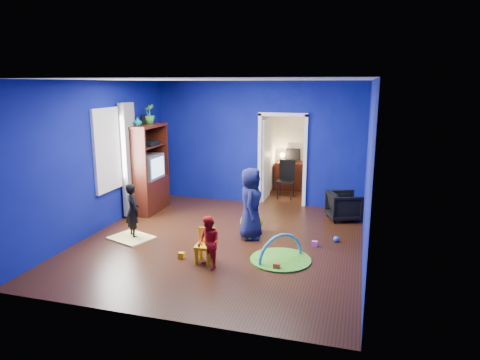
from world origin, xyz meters
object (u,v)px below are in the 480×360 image
(toddler_red, at_px, (209,243))
(crt_tv, at_px, (148,167))
(child_navy, at_px, (251,203))
(kid_chair, at_px, (204,248))
(study_desk, at_px, (292,176))
(folding_chair, at_px, (286,180))
(tv_armoire, at_px, (147,168))
(hopper_ball, at_px, (251,222))
(armchair, at_px, (344,206))
(child_black, at_px, (133,210))
(play_mat, at_px, (281,260))
(vase, at_px, (138,121))

(toddler_red, xyz_separation_m, crt_tv, (-2.36, 2.58, 0.60))
(child_navy, height_order, kid_chair, child_navy)
(study_desk, bearing_deg, folding_chair, -90.00)
(kid_chair, bearing_deg, child_navy, 67.78)
(tv_armoire, height_order, hopper_ball, tv_armoire)
(armchair, relative_size, toddler_red, 0.77)
(child_black, height_order, hopper_ball, child_black)
(child_black, distance_m, folding_chair, 4.22)
(kid_chair, relative_size, play_mat, 0.50)
(hopper_ball, relative_size, folding_chair, 0.47)
(child_navy, relative_size, study_desk, 1.53)
(tv_armoire, relative_size, hopper_ball, 4.52)
(vase, bearing_deg, armchair, 10.88)
(study_desk, bearing_deg, tv_armoire, -134.53)
(armchair, height_order, folding_chair, folding_chair)
(child_navy, relative_size, tv_armoire, 0.68)
(child_black, height_order, study_desk, child_black)
(child_navy, bearing_deg, child_black, 96.59)
(armchair, height_order, kid_chair, armchair)
(toddler_red, xyz_separation_m, folding_chair, (0.42, 4.48, 0.04))
(child_navy, bearing_deg, toddler_red, 160.96)
(toddler_red, bearing_deg, child_navy, 120.02)
(armchair, distance_m, hopper_ball, 2.16)
(toddler_red, height_order, tv_armoire, tv_armoire)
(hopper_ball, height_order, study_desk, study_desk)
(child_black, relative_size, study_desk, 1.18)
(crt_tv, relative_size, hopper_ball, 1.61)
(tv_armoire, xyz_separation_m, play_mat, (3.43, -1.97, -0.97))
(crt_tv, height_order, study_desk, crt_tv)
(toddler_red, xyz_separation_m, tv_armoire, (-2.40, 2.58, 0.56))
(child_black, distance_m, hopper_ball, 2.26)
(vase, distance_m, folding_chair, 3.92)
(kid_chair, xyz_separation_m, folding_chair, (0.57, 4.28, 0.21))
(study_desk, bearing_deg, armchair, -57.42)
(tv_armoire, distance_m, folding_chair, 3.44)
(crt_tv, xyz_separation_m, hopper_ball, (2.60, -0.84, -0.80))
(crt_tv, bearing_deg, tv_armoire, 180.00)
(tv_armoire, height_order, study_desk, tv_armoire)
(toddler_red, bearing_deg, hopper_ball, 123.18)
(toddler_red, height_order, folding_chair, folding_chair)
(toddler_red, relative_size, tv_armoire, 0.43)
(armchair, height_order, tv_armoire, tv_armoire)
(child_black, height_order, kid_chair, child_black)
(tv_armoire, xyz_separation_m, hopper_ball, (2.64, -0.84, -0.76))
(hopper_ball, xyz_separation_m, kid_chair, (-0.39, -1.54, 0.03))
(study_desk, bearing_deg, play_mat, -82.83)
(crt_tv, xyz_separation_m, folding_chair, (2.78, 1.91, -0.56))
(hopper_ball, bearing_deg, study_desk, 87.22)
(study_desk, bearing_deg, child_navy, -91.88)
(folding_chair, bearing_deg, hopper_ball, -93.75)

